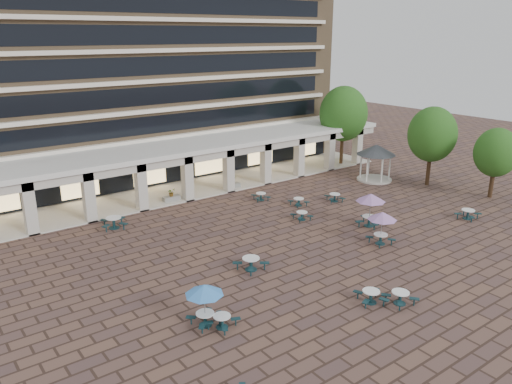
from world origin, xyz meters
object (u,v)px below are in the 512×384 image
Objects in this scene: picnic_table_1 at (371,295)px; gazebo at (376,154)px; planter_right at (232,183)px; picnic_table_2 at (400,297)px; planter_left at (172,197)px.

gazebo reaches higher than picnic_table_1.
planter_right reaches higher than picnic_table_1.
picnic_table_2 is at bearing -15.99° from picnic_table_1.
planter_right is (-12.77, 5.96, -2.13)m from gazebo.
planter_right is at bearing 0.00° from planter_left.
picnic_table_2 is 23.87m from gazebo.
planter_right reaches higher than picnic_table_2.
picnic_table_1 is 21.41m from planter_left.
picnic_table_2 is (1.16, -1.01, -0.00)m from picnic_table_1.
gazebo is 2.52× the size of planter_right.
picnic_table_1 is at bearing -104.54° from planter_right.
gazebo is 20.05m from planter_left.
picnic_table_2 is 1.14× the size of planter_left.
picnic_table_1 reaches higher than picnic_table_2.
planter_left is at bearing 180.00° from planter_right.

